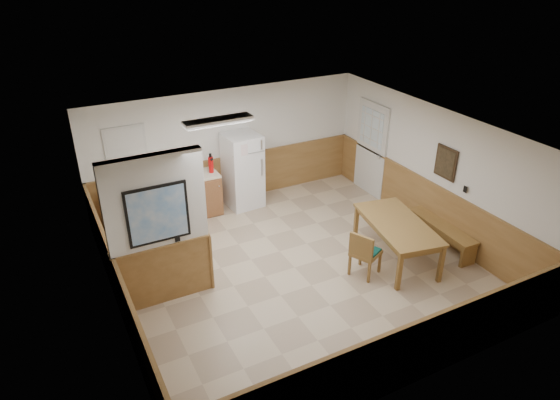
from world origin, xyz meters
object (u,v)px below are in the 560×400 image
dining_chair (363,251)px  fire_extinguisher (211,164)px  soap_bottle (130,184)px  dining_bench (441,229)px  dining_table (398,227)px  refrigerator (243,171)px

dining_chair → fire_extinguisher: (-1.43, 3.39, 0.59)m
soap_bottle → dining_bench: bearing=-33.1°
dining_table → dining_bench: dining_table is taller
dining_bench → soap_bottle: (-4.98, 3.25, 0.66)m
dining_bench → fire_extinguisher: 4.71m
refrigerator → dining_table: refrigerator is taller
dining_chair → fire_extinguisher: fire_extinguisher is taller
refrigerator → dining_bench: (2.63, -3.24, -0.46)m
fire_extinguisher → soap_bottle: fire_extinguisher is taller
dining_bench → soap_bottle: bearing=149.7°
dining_table → soap_bottle: 5.09m
refrigerator → soap_bottle: size_ratio=7.51×
dining_table → fire_extinguisher: size_ratio=4.68×
dining_table → fire_extinguisher: bearing=135.6°
refrigerator → dining_chair: (0.74, -3.37, -0.31)m
refrigerator → dining_table: size_ratio=0.83×
refrigerator → fire_extinguisher: (-0.69, 0.02, 0.28)m
dining_table → fire_extinguisher: (-2.27, 3.23, 0.42)m
dining_bench → refrigerator: bearing=131.9°
soap_bottle → fire_extinguisher: bearing=0.4°
dining_bench → fire_extinguisher: bearing=138.3°
fire_extinguisher → dining_table: bearing=-43.3°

